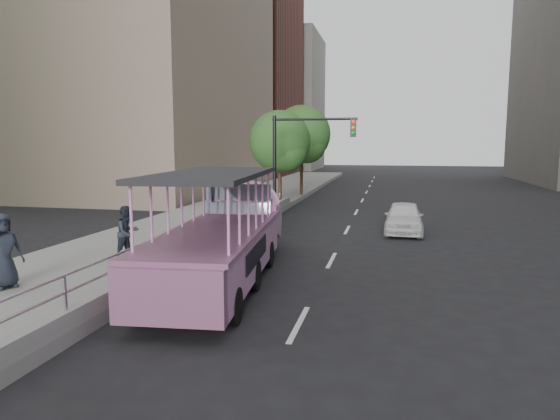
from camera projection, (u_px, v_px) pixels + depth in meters
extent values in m
plane|color=black|center=(274.00, 294.00, 12.73)|extent=(160.00, 160.00, 0.00)
cube|color=gray|center=(204.00, 221.00, 23.62)|extent=(5.50, 80.00, 0.30)
cube|color=#AEADA8|center=(190.00, 253.00, 15.27)|extent=(0.24, 30.00, 0.36)
cylinder|color=silver|center=(65.00, 293.00, 9.39)|extent=(0.07, 0.07, 0.70)
cylinder|color=silver|center=(121.00, 267.00, 11.33)|extent=(0.07, 0.07, 0.70)
cylinder|color=silver|center=(160.00, 249.00, 13.26)|extent=(0.07, 0.07, 0.70)
cylinder|color=silver|center=(190.00, 236.00, 15.20)|extent=(0.07, 0.07, 0.70)
cylinder|color=silver|center=(212.00, 226.00, 17.13)|extent=(0.07, 0.07, 0.70)
cylinder|color=silver|center=(231.00, 217.00, 19.07)|extent=(0.07, 0.07, 0.70)
cylinder|color=silver|center=(245.00, 211.00, 21.01)|extent=(0.07, 0.07, 0.70)
cylinder|color=silver|center=(258.00, 205.00, 22.94)|extent=(0.07, 0.07, 0.70)
cylinder|color=silver|center=(268.00, 200.00, 24.88)|extent=(0.07, 0.07, 0.70)
cylinder|color=silver|center=(190.00, 236.00, 15.20)|extent=(0.06, 22.00, 0.06)
cylinder|color=silver|center=(189.00, 225.00, 15.16)|extent=(0.06, 22.00, 0.06)
cylinder|color=black|center=(143.00, 302.00, 10.74)|extent=(0.39, 0.83, 0.80)
cylinder|color=black|center=(232.00, 306.00, 10.50)|extent=(0.39, 0.83, 0.80)
cylinder|color=black|center=(180.00, 273.00, 13.20)|extent=(0.39, 0.83, 0.80)
cylinder|color=black|center=(253.00, 275.00, 12.96)|extent=(0.39, 0.83, 0.80)
cylinder|color=black|center=(206.00, 253.00, 15.66)|extent=(0.39, 0.83, 0.80)
cylinder|color=black|center=(267.00, 254.00, 15.42)|extent=(0.39, 0.83, 0.80)
cube|color=#EF97D6|center=(218.00, 254.00, 13.19)|extent=(2.91, 7.50, 1.12)
cube|color=#EF97D6|center=(248.00, 221.00, 17.38)|extent=(2.36, 2.09, 1.40)
cylinder|color=#EF97D6|center=(252.00, 210.00, 18.09)|extent=(2.15, 0.82, 2.10)
cube|color=#854E73|center=(168.00, 297.00, 9.45)|extent=(2.25, 0.52, 1.12)
cube|color=#854E73|center=(217.00, 231.00, 13.11)|extent=(3.05, 7.78, 0.11)
cube|color=#232326|center=(213.00, 175.00, 12.56)|extent=(2.91, 6.09, 0.13)
cube|color=#919FAB|center=(238.00, 199.00, 15.71)|extent=(2.06, 0.38, 0.94)
cube|color=#EF97D6|center=(241.00, 206.00, 16.15)|extent=(2.04, 1.07, 0.45)
imported|color=white|center=(404.00, 217.00, 21.41)|extent=(1.68, 3.95, 1.33)
imported|color=#242A35|center=(127.00, 232.00, 15.18)|extent=(0.88, 0.97, 1.63)
imported|color=#242A35|center=(3.00, 251.00, 12.10)|extent=(0.94, 1.07, 1.84)
cylinder|color=black|center=(212.00, 221.00, 16.05)|extent=(0.08, 0.08, 2.65)
cube|color=navy|center=(211.00, 187.00, 15.90)|extent=(0.25, 0.62, 0.95)
cube|color=white|center=(212.00, 187.00, 15.90)|extent=(0.16, 0.40, 0.58)
cylinder|color=black|center=(275.00, 168.00, 25.11)|extent=(0.18, 0.18, 5.20)
cylinder|color=black|center=(314.00, 119.00, 24.36)|extent=(4.20, 0.12, 0.12)
cube|color=black|center=(353.00, 128.00, 24.01)|extent=(0.28, 0.22, 0.85)
sphere|color=red|center=(353.00, 122.00, 23.85)|extent=(0.16, 0.16, 0.16)
cylinder|color=#382919|center=(280.00, 183.00, 28.74)|extent=(0.22, 0.22, 3.08)
sphere|color=#356227|center=(280.00, 141.00, 28.42)|extent=(3.52, 3.52, 3.52)
sphere|color=#356227|center=(286.00, 151.00, 28.12)|extent=(2.42, 2.42, 2.42)
cylinder|color=#382919|center=(301.00, 174.00, 34.48)|extent=(0.22, 0.22, 3.47)
sphere|color=#356227|center=(302.00, 134.00, 34.12)|extent=(3.97, 3.97, 3.97)
sphere|color=#356227|center=(307.00, 143.00, 33.83)|extent=(2.73, 2.73, 2.73)
cube|color=brown|center=(220.00, 69.00, 61.34)|extent=(18.00, 16.00, 26.00)
cube|color=slate|center=(267.00, 104.00, 76.79)|extent=(16.00, 14.00, 20.00)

